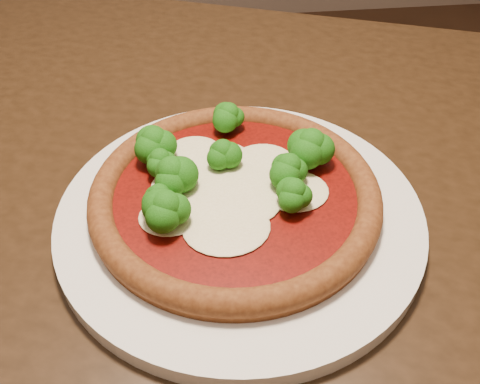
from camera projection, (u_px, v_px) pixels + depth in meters
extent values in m
cube|color=black|center=(214.00, 199.00, 0.59)|extent=(1.42, 1.25, 0.04)
cylinder|color=black|center=(41.00, 163.00, 1.22)|extent=(0.06, 0.06, 0.71)
cylinder|color=white|center=(240.00, 215.00, 0.53)|extent=(0.36, 0.36, 0.02)
cylinder|color=brown|center=(235.00, 198.00, 0.52)|extent=(0.28, 0.28, 0.01)
torus|color=brown|center=(235.00, 193.00, 0.52)|extent=(0.28, 0.28, 0.02)
cylinder|color=#650A04|center=(235.00, 193.00, 0.52)|extent=(0.24, 0.24, 0.00)
ellipsoid|color=#F3ECC1|center=(226.00, 227.00, 0.48)|extent=(0.08, 0.07, 0.01)
ellipsoid|color=#F3ECC1|center=(263.00, 161.00, 0.55)|extent=(0.07, 0.06, 0.01)
ellipsoid|color=#F3ECC1|center=(170.00, 216.00, 0.49)|extent=(0.06, 0.05, 0.00)
ellipsoid|color=#F3ECC1|center=(226.00, 193.00, 0.51)|extent=(0.12, 0.10, 0.01)
ellipsoid|color=#F3ECC1|center=(217.00, 161.00, 0.55)|extent=(0.07, 0.07, 0.01)
ellipsoid|color=#F3ECC1|center=(184.00, 185.00, 0.52)|extent=(0.06, 0.06, 0.01)
ellipsoid|color=#F3ECC1|center=(295.00, 191.00, 0.52)|extent=(0.07, 0.06, 0.01)
ellipsoid|color=#F3ECC1|center=(194.00, 151.00, 0.56)|extent=(0.06, 0.05, 0.00)
ellipsoid|color=#227D14|center=(154.00, 142.00, 0.54)|extent=(0.05, 0.05, 0.04)
ellipsoid|color=#227D14|center=(223.00, 152.00, 0.53)|extent=(0.04, 0.04, 0.03)
ellipsoid|color=#227D14|center=(160.00, 160.00, 0.52)|extent=(0.04, 0.04, 0.03)
ellipsoid|color=#227D14|center=(288.00, 168.00, 0.51)|extent=(0.04, 0.04, 0.04)
ellipsoid|color=#227D14|center=(229.00, 115.00, 0.58)|extent=(0.04, 0.04, 0.03)
ellipsoid|color=#227D14|center=(159.00, 196.00, 0.49)|extent=(0.04, 0.04, 0.03)
ellipsoid|color=#227D14|center=(167.00, 207.00, 0.47)|extent=(0.05, 0.05, 0.04)
ellipsoid|color=#227D14|center=(311.00, 145.00, 0.53)|extent=(0.05, 0.05, 0.04)
ellipsoid|color=#227D14|center=(172.00, 173.00, 0.50)|extent=(0.05, 0.05, 0.04)
ellipsoid|color=#227D14|center=(294.00, 192.00, 0.49)|extent=(0.04, 0.04, 0.03)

